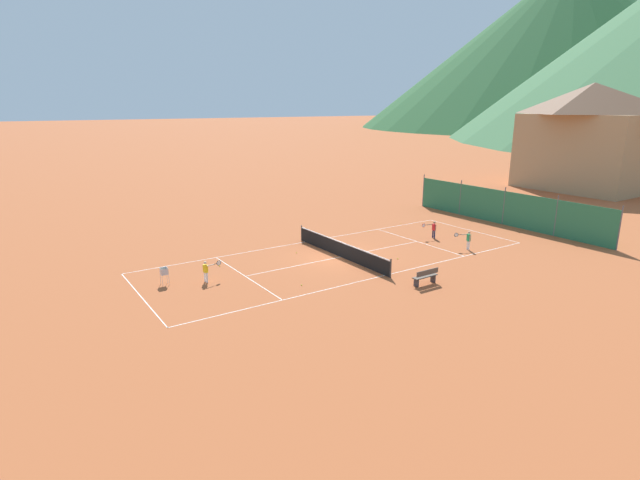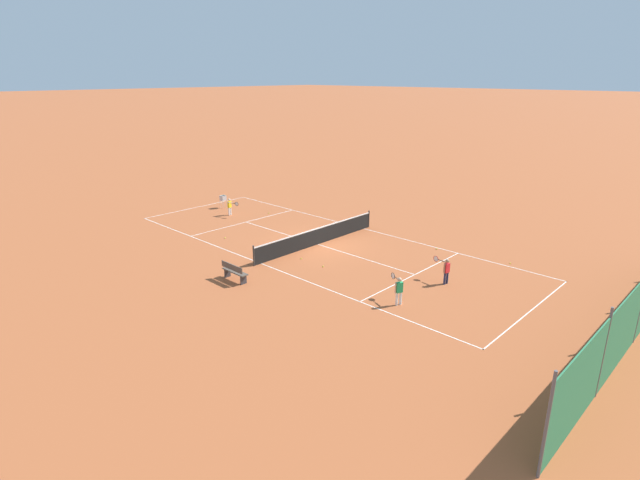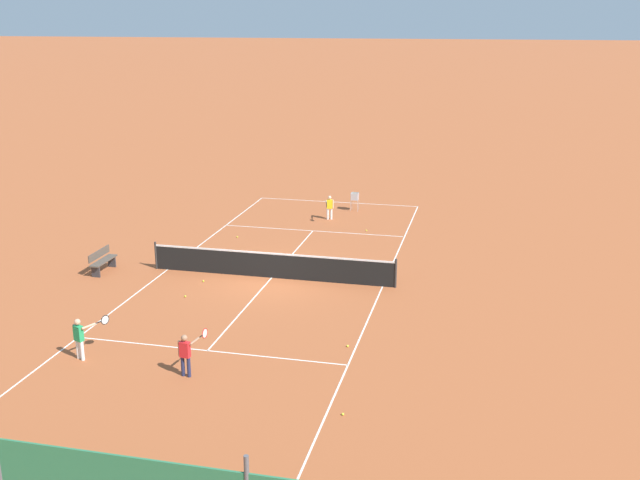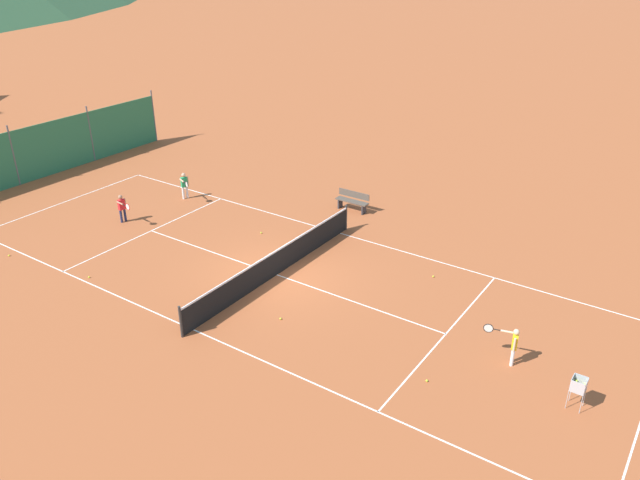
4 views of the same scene
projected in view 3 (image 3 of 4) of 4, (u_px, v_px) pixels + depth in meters
The scene contains 15 objects.
ground_plane at pixel (272, 278), 27.39m from camera, with size 600.00×600.00×0.00m, color #A8542D.
court_line_markings at pixel (272, 278), 27.39m from camera, with size 8.25×23.85×0.01m.
tennis_net at pixel (271, 265), 27.24m from camera, with size 9.18×0.08×1.06m.
player_far_baseline at pixel (329, 206), 35.00m from camera, with size 0.38×1.00×1.14m.
player_near_service at pixel (80, 335), 20.71m from camera, with size 0.73×0.91×1.22m.
player_far_service at pixel (186, 352), 19.75m from camera, with size 0.51×0.98×1.19m.
tennis_ball_service_box at pixel (185, 296), 25.48m from camera, with size 0.07×0.07×0.07m, color #CCE033.
tennis_ball_by_net_left at pixel (343, 414), 17.94m from camera, with size 0.07×0.07×0.07m, color #CCE033.
tennis_ball_mid_court at pixel (348, 346), 21.64m from camera, with size 0.07×0.07×0.07m, color #CCE033.
tennis_ball_near_corner at pixel (340, 266), 28.62m from camera, with size 0.07×0.07×0.07m, color #CCE033.
tennis_ball_alley_left at pixel (237, 237), 32.32m from camera, with size 0.07×0.07×0.07m, color #CCE033.
tennis_ball_far_corner at pixel (366, 230), 33.30m from camera, with size 0.07×0.07×0.07m, color #CCE033.
tennis_ball_alley_right at pixel (203, 281), 26.93m from camera, with size 0.07×0.07×0.07m, color #CCE033.
ball_hopper at pixel (355, 198), 36.66m from camera, with size 0.36×0.36×0.89m.
courtside_bench at pixel (102, 260), 27.89m from camera, with size 0.36×1.50×0.84m.
Camera 3 is at (-7.59, 24.76, 9.20)m, focal length 42.00 mm.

